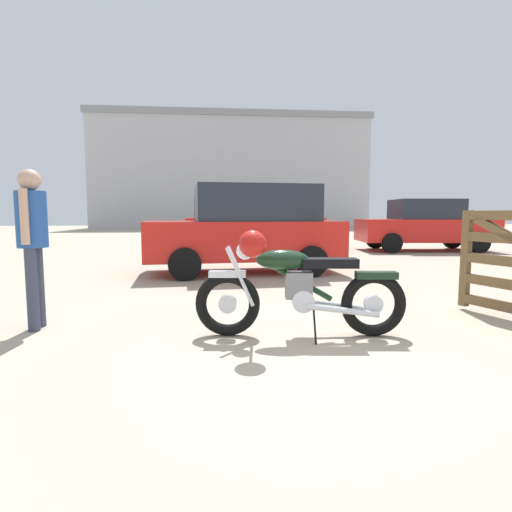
# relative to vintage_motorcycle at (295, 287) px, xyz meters

# --- Properties ---
(ground_plane) EXTENTS (80.00, 80.00, 0.00)m
(ground_plane) POSITION_rel_vintage_motorcycle_xyz_m (0.17, -0.28, -0.49)
(ground_plane) COLOR tan
(vintage_motorcycle) EXTENTS (2.08, 0.73, 1.07)m
(vintage_motorcycle) POSITION_rel_vintage_motorcycle_xyz_m (0.00, 0.00, 0.00)
(vintage_motorcycle) COLOR black
(vintage_motorcycle) RESTS_ON ground_plane
(bystander) EXTENTS (0.30, 0.46, 1.66)m
(bystander) POSITION_rel_vintage_motorcycle_xyz_m (-2.64, 0.61, 0.53)
(bystander) COLOR #383D51
(bystander) RESTS_ON ground_plane
(silver_sedan_mid) EXTENTS (4.37, 2.29, 1.67)m
(silver_sedan_mid) POSITION_rel_vintage_motorcycle_xyz_m (6.25, 8.76, 0.34)
(silver_sedan_mid) COLOR black
(silver_sedan_mid) RESTS_ON ground_plane
(white_estate_far) EXTENTS (3.99, 2.01, 1.78)m
(white_estate_far) POSITION_rel_vintage_motorcycle_xyz_m (-0.01, 4.48, 0.43)
(white_estate_far) COLOR black
(white_estate_far) RESTS_ON ground_plane
(blue_hatchback_right) EXTENTS (4.75, 2.07, 1.74)m
(blue_hatchback_right) POSITION_rel_vintage_motorcycle_xyz_m (0.70, 10.40, 0.45)
(blue_hatchback_right) COLOR black
(blue_hatchback_right) RESTS_ON ground_plane
(industrial_building) EXTENTS (23.15, 12.16, 9.36)m
(industrial_building) POSITION_rel_vintage_motorcycle_xyz_m (1.48, 34.65, 4.20)
(industrial_building) COLOR #B2B2B7
(industrial_building) RESTS_ON ground_plane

